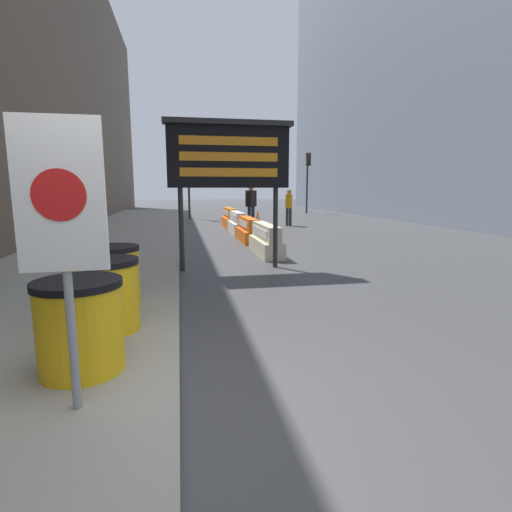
# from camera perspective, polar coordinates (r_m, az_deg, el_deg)

# --- Properties ---
(ground_plane) EXTENTS (120.00, 120.00, 0.00)m
(ground_plane) POSITION_cam_1_polar(r_m,az_deg,el_deg) (3.21, -10.79, -21.80)
(ground_plane) COLOR #3F3F42
(barrel_drum_foreground) EXTENTS (0.72, 0.72, 0.79)m
(barrel_drum_foreground) POSITION_cam_1_polar(r_m,az_deg,el_deg) (3.71, -23.81, -9.09)
(barrel_drum_foreground) COLOR yellow
(barrel_drum_foreground) RESTS_ON sidewalk_left
(barrel_drum_middle) EXTENTS (0.72, 0.72, 0.79)m
(barrel_drum_middle) POSITION_cam_1_polar(r_m,az_deg,el_deg) (4.65, -20.64, -5.19)
(barrel_drum_middle) COLOR yellow
(barrel_drum_middle) RESTS_ON sidewalk_left
(barrel_drum_back) EXTENTS (0.72, 0.72, 0.79)m
(barrel_drum_back) POSITION_cam_1_polar(r_m,az_deg,el_deg) (5.62, -19.81, -2.63)
(barrel_drum_back) COLOR yellow
(barrel_drum_back) RESTS_ON sidewalk_left
(warning_sign) EXTENTS (0.56, 0.08, 1.99)m
(warning_sign) POSITION_cam_1_polar(r_m,az_deg,el_deg) (2.89, -26.00, 5.03)
(warning_sign) COLOR gray
(warning_sign) RESTS_ON sidewalk_left
(message_board) EXTENTS (2.57, 0.36, 3.00)m
(message_board) POSITION_cam_1_polar(r_m,az_deg,el_deg) (8.26, -3.92, 13.98)
(message_board) COLOR #28282B
(message_board) RESTS_ON ground_plane
(jersey_barrier_cream) EXTENTS (0.51, 2.15, 0.78)m
(jersey_barrier_cream) POSITION_cam_1_polar(r_m,az_deg,el_deg) (10.22, 1.40, 2.16)
(jersey_barrier_cream) COLOR beige
(jersey_barrier_cream) RESTS_ON ground_plane
(jersey_barrier_orange_far) EXTENTS (0.55, 2.04, 0.76)m
(jersey_barrier_orange_far) POSITION_cam_1_polar(r_m,az_deg,el_deg) (12.78, -1.10, 3.62)
(jersey_barrier_orange_far) COLOR orange
(jersey_barrier_orange_far) RESTS_ON ground_plane
(jersey_barrier_white) EXTENTS (0.50, 2.09, 0.80)m
(jersey_barrier_white) POSITION_cam_1_polar(r_m,az_deg,el_deg) (15.22, -2.69, 4.64)
(jersey_barrier_white) COLOR silver
(jersey_barrier_white) RESTS_ON ground_plane
(jersey_barrier_orange_near) EXTENTS (0.51, 2.17, 0.83)m
(jersey_barrier_orange_near) POSITION_cam_1_polar(r_m,az_deg,el_deg) (17.52, -3.79, 5.33)
(jersey_barrier_orange_near) COLOR orange
(jersey_barrier_orange_near) RESTS_ON ground_plane
(traffic_cone_near) EXTENTS (0.41, 0.41, 0.73)m
(traffic_cone_near) POSITION_cam_1_polar(r_m,az_deg,el_deg) (14.36, -0.18, 4.37)
(traffic_cone_near) COLOR black
(traffic_cone_near) RESTS_ON ground_plane
(traffic_cone_mid) EXTENTS (0.39, 0.39, 0.70)m
(traffic_cone_mid) POSITION_cam_1_polar(r_m,az_deg,el_deg) (18.13, 0.22, 5.42)
(traffic_cone_mid) COLOR black
(traffic_cone_mid) RESTS_ON ground_plane
(traffic_light_near_curb) EXTENTS (0.28, 0.45, 3.95)m
(traffic_light_near_curb) POSITION_cam_1_polar(r_m,az_deg,el_deg) (22.56, -9.64, 12.51)
(traffic_light_near_curb) COLOR #2D2D30
(traffic_light_near_curb) RESTS_ON ground_plane
(traffic_light_far_side) EXTENTS (0.28, 0.45, 4.01)m
(traffic_light_far_side) POSITION_cam_1_polar(r_m,az_deg,el_deg) (27.63, 7.42, 12.10)
(traffic_light_far_side) COLOR #2D2D30
(traffic_light_far_side) RESTS_ON ground_plane
(pedestrian_worker) EXTENTS (0.53, 0.55, 1.84)m
(pedestrian_worker) POSITION_cam_1_polar(r_m,az_deg,el_deg) (17.63, -0.71, 7.71)
(pedestrian_worker) COLOR #23283D
(pedestrian_worker) RESTS_ON ground_plane
(pedestrian_passerby) EXTENTS (0.40, 0.50, 1.65)m
(pedestrian_passerby) POSITION_cam_1_polar(r_m,az_deg,el_deg) (18.16, 4.72, 7.39)
(pedestrian_passerby) COLOR #333338
(pedestrian_passerby) RESTS_ON ground_plane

